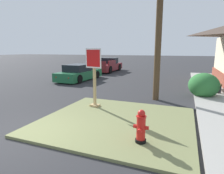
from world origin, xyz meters
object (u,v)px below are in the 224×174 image
at_px(manhole_cover, 89,109).
at_px(pickup_truck_maroon, 107,66).
at_px(fire_hydrant, 141,127).
at_px(stop_sign, 94,78).
at_px(street_bench, 214,82).
at_px(parked_sedan_green, 79,73).

bearing_deg(manhole_cover, pickup_truck_maroon, 109.59).
distance_m(fire_hydrant, stop_sign, 3.46).
bearing_deg(stop_sign, fire_hydrant, -43.76).
relative_size(stop_sign, street_bench, 1.40).
height_order(manhole_cover, parked_sedan_green, parked_sedan_green).
relative_size(manhole_cover, pickup_truck_maroon, 0.13).
bearing_deg(parked_sedan_green, fire_hydrant, -51.18).
height_order(stop_sign, pickup_truck_maroon, stop_sign).
height_order(fire_hydrant, manhole_cover, fire_hydrant).
bearing_deg(pickup_truck_maroon, stop_sign, -69.56).
distance_m(stop_sign, parked_sedan_green, 7.71).
distance_m(parked_sedan_green, street_bench, 9.41).
height_order(parked_sedan_green, street_bench, parked_sedan_green).
xyz_separation_m(manhole_cover, parked_sedan_green, (-4.33, 6.48, 0.53)).
bearing_deg(pickup_truck_maroon, fire_hydrant, -64.51).
distance_m(fire_hydrant, street_bench, 7.90).
bearing_deg(fire_hydrant, manhole_cover, 140.75).
bearing_deg(parked_sedan_green, stop_sign, -54.44).
height_order(manhole_cover, pickup_truck_maroon, pickup_truck_maroon).
bearing_deg(fire_hydrant, parked_sedan_green, 128.82).
bearing_deg(parked_sedan_green, pickup_truck_maroon, 92.49).
height_order(parked_sedan_green, pickup_truck_maroon, pickup_truck_maroon).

